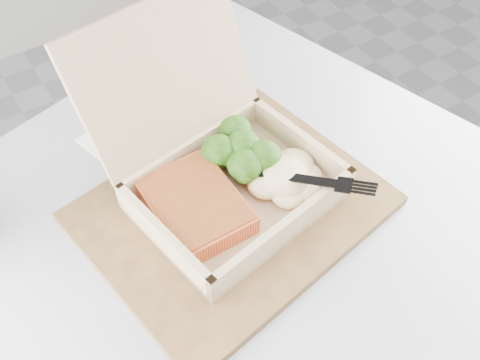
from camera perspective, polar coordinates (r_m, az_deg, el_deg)
cafe_table at (r=0.85m, az=0.24°, el=-11.77°), size 0.92×0.92×0.71m
serving_tray at (r=0.70m, az=-0.81°, el=-3.06°), size 0.41×0.35×0.02m
takeout_container at (r=0.68m, az=-2.89°, el=2.79°), size 0.28×0.30×0.21m
salmon_fillet at (r=0.67m, az=-4.81°, el=-2.77°), size 0.10×0.14×0.03m
broccoli_pile at (r=0.71m, az=0.33°, el=3.11°), size 0.11×0.11×0.04m
mashed_potatoes at (r=0.69m, az=4.80°, el=0.34°), size 0.11×0.09×0.04m
plastic_fork at (r=0.67m, az=3.55°, el=0.82°), size 0.12×0.15×0.03m
receipt at (r=0.80m, az=-12.77°, el=3.28°), size 0.10×0.14×0.00m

